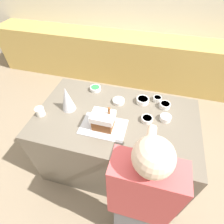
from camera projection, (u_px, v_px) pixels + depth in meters
ground_plane at (115, 161)px, 2.45m from camera, size 12.00×12.00×0.00m
wall_back at (148, 9)px, 3.10m from camera, size 8.00×0.05×2.60m
back_cabinet_block at (140, 61)px, 3.48m from camera, size 6.00×0.60×0.92m
kitchen_island at (115, 142)px, 2.13m from camera, size 1.69×0.99×0.90m
baking_tray at (103, 127)px, 1.71m from camera, size 0.45×0.29×0.01m
gingerbread_house at (103, 120)px, 1.64m from camera, size 0.22×0.17×0.24m
decorative_tree at (67, 99)px, 1.80m from camera, size 0.15×0.15×0.28m
candy_bowl_near_tray_right at (143, 100)px, 1.95m from camera, size 0.14×0.14×0.05m
candy_bowl_beside_tree at (119, 101)px, 1.95m from camera, size 0.13×0.13×0.04m
candy_bowl_far_left at (165, 105)px, 1.89m from camera, size 0.12×0.12×0.05m
candy_bowl_front_corner at (147, 119)px, 1.75m from camera, size 0.12×0.12×0.04m
candy_bowl_near_tray_left at (157, 99)px, 1.97m from camera, size 0.09×0.09×0.05m
candy_bowl_center_rear at (95, 88)px, 2.10m from camera, size 0.13×0.13×0.05m
candy_bowl_far_right at (166, 118)px, 1.76m from camera, size 0.11×0.11×0.05m
mug at (40, 112)px, 1.80m from camera, size 0.09×0.09×0.09m
person at (138, 203)px, 1.30m from camera, size 0.42×0.53×1.60m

